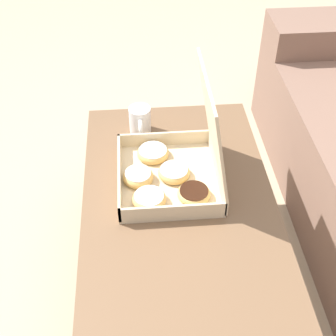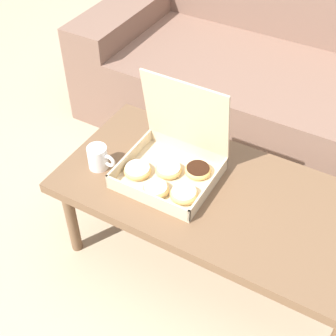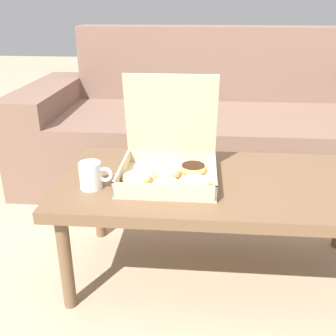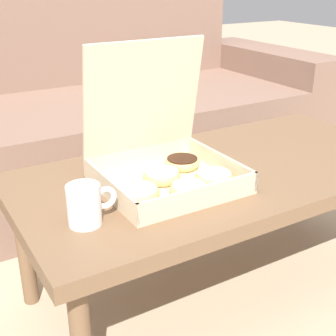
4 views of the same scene
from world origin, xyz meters
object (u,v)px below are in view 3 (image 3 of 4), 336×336
(coffee_mug, at_px, (91,175))
(couch, at_px, (215,129))
(pastry_box, at_px, (170,164))
(coffee_table, at_px, (223,190))

(coffee_mug, bearing_deg, couch, 67.41)
(couch, distance_m, pastry_box, 1.01)
(couch, height_order, pastry_box, couch)
(couch, bearing_deg, coffee_table, -90.00)
(couch, bearing_deg, coffee_mug, -112.59)
(pastry_box, height_order, coffee_mug, pastry_box)
(coffee_table, relative_size, pastry_box, 3.27)
(pastry_box, xyz_separation_m, coffee_mug, (-0.26, -0.09, -0.01))
(coffee_table, xyz_separation_m, coffee_mug, (-0.44, -0.10, 0.09))
(couch, relative_size, coffee_mug, 19.28)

